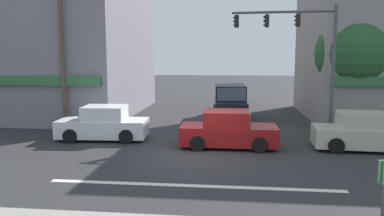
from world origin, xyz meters
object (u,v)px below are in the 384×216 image
Objects in this scene: utility_pole_near_left at (62,42)px; sedan_crossing_center at (228,131)px; sedan_crossing_rightbound at (103,124)px; traffic_light_mast at (305,47)px; van_parked_curbside at (230,103)px; street_tree at (352,54)px; sedan_approaching_near at (364,133)px.

utility_pole_near_left is 2.15× the size of sedan_crossing_center.
traffic_light_mast is at bearing 10.50° from sedan_crossing_rightbound.
traffic_light_mast is at bearing -53.19° from van_parked_curbside.
utility_pole_near_left reaches higher than van_parked_curbside.
utility_pole_near_left is 5.05m from sedan_crossing_rightbound.
utility_pole_near_left is at bearing -169.89° from street_tree.
traffic_light_mast is 4.83m from sedan_approaching_near.
sedan_crossing_center is at bearing -178.72° from sedan_approaching_near.
traffic_light_mast is 5.69m from sedan_crossing_center.
traffic_light_mast is 1.32× the size of van_parked_curbside.
sedan_crossing_center is (-3.56, -2.61, -3.59)m from traffic_light_mast.
sedan_crossing_rightbound is (2.71, -1.81, -3.85)m from utility_pole_near_left.
traffic_light_mast is (12.10, -0.07, -0.26)m from utility_pole_near_left.
utility_pole_near_left reaches higher than sedan_crossing_rightbound.
sedan_crossing_center is 0.87× the size of van_parked_curbside.
sedan_crossing_rightbound is (-12.38, -4.50, -3.30)m from street_tree.
sedan_crossing_rightbound is (-5.84, 0.87, 0.00)m from sedan_crossing_center.
traffic_light_mast is at bearing -137.25° from street_tree.
utility_pole_near_left is 12.11m from traffic_light_mast.
sedan_crossing_center is at bearing -90.18° from van_parked_curbside.
van_parked_curbside is at bearing 47.79° from sedan_crossing_rightbound.
utility_pole_near_left is at bearing 169.78° from sedan_approaching_near.
traffic_light_mast is (-2.99, -2.76, 0.30)m from street_tree.
street_tree is at bearing -16.75° from van_parked_curbside.
sedan_approaching_near is at bearing -50.17° from traffic_light_mast.
sedan_approaching_near is (14.18, -2.56, -3.85)m from utility_pole_near_left.
sedan_crossing_center is at bearing -17.42° from utility_pole_near_left.
van_parked_curbside is 8.73m from sedan_crossing_rightbound.
sedan_approaching_near is at bearing 1.28° from sedan_crossing_center.
utility_pole_near_left reaches higher than sedan_approaching_near.
sedan_crossing_rightbound is at bearing -169.50° from traffic_light_mast.
sedan_approaching_near is (2.07, -2.48, -3.59)m from traffic_light_mast.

